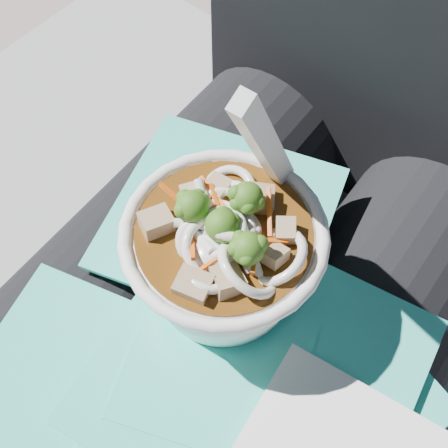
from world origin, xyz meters
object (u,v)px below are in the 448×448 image
Objects in this scene: lap at (211,349)px; stone_ledge at (281,344)px; udon_bowl at (225,252)px; plastic_bag at (218,348)px; person_body at (273,258)px.

stone_ledge is at bearing 90.00° from lap.
udon_bowl reaches higher than lap.
plastic_bag is at bearing -81.85° from stone_ledge.
person_body is (0.00, 0.09, 0.03)m from lap.
lap is 0.10m from person_body.
person_body reaches higher than udon_bowl.
stone_ledge is 0.43m from plastic_bag.
stone_ledge is 2.08× the size of lap.
stone_ledge is at bearing 90.57° from udon_bowl.
udon_bowl is (0.00, -0.07, 0.12)m from person_body.
plastic_bag is 0.07m from udon_bowl.
stone_ledge is 2.75× the size of plastic_bag.
stone_ledge is 0.34m from lap.
person_body is (0.00, -0.06, 0.33)m from stone_ledge.
udon_bowl is at bearing 120.53° from plastic_bag.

